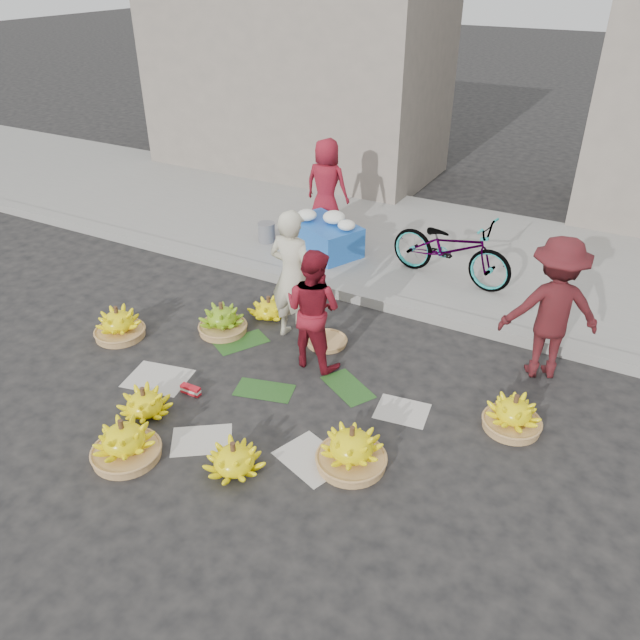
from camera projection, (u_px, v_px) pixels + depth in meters
The scene contains 23 objects.
ground at pixel (281, 384), 7.11m from camera, with size 80.00×80.00×0.00m, color black.
curb at pixel (364, 297), 8.73m from camera, with size 40.00×0.25×0.15m, color gray.
sidewalk at pixel (418, 245), 10.32m from camera, with size 40.00×4.00×0.12m, color gray.
building_left at pixel (296, 74), 13.17m from camera, with size 6.00×3.00×4.00m, color gray.
newspaper_scatter at pixel (241, 424), 6.50m from camera, with size 3.20×1.80×0.00m, color beige, non-canonical shape.
banana_leaves at pixel (283, 372), 7.30m from camera, with size 2.00×1.00×0.00m, color #1C4818, non-canonical shape.
banana_bunch_0 at pixel (118, 324), 7.89m from camera, with size 0.62×0.62×0.43m.
banana_bunch_1 at pixel (144, 403), 6.58m from camera, with size 0.63×0.63×0.34m.
banana_bunch_2 at pixel (124, 442), 5.98m from camera, with size 0.68×0.68×0.45m.
banana_bunch_3 at pixel (234, 459), 5.85m from camera, with size 0.71×0.71×0.34m.
banana_bunch_4 at pixel (352, 449), 5.89m from camera, with size 0.67×0.67×0.46m.
banana_bunch_5 at pixel (513, 414), 6.37m from camera, with size 0.58×0.58×0.41m.
banana_bunch_6 at pixel (222, 320), 7.99m from camera, with size 0.62×0.62×0.43m.
banana_bunch_7 at pixel (269, 309), 8.32m from camera, with size 0.51×0.51×0.32m.
basket_spare at pixel (327, 342), 7.82m from camera, with size 0.50×0.50×0.06m, color #A67845.
incense_stack at pixel (191, 390), 6.92m from camera, with size 0.24×0.08×0.10m, color red.
vendor_cream at pixel (292, 277), 7.55m from camera, with size 0.62×0.41×1.70m, color beige.
vendor_red at pixel (313, 309), 7.11m from camera, with size 0.71×0.55×1.46m, color maroon.
man_striped at pixel (552, 309), 6.88m from camera, with size 1.10×0.63×1.69m, color maroon.
flower_table at pixel (325, 235), 9.81m from camera, with size 1.35×1.14×0.67m.
grey_bucket at pixel (267, 232), 10.22m from camera, with size 0.28×0.28×0.32m, color slate.
flower_vendor at pixel (326, 185), 10.35m from camera, with size 0.76×0.49×1.55m, color maroon.
bicycle at pixel (451, 248), 8.87m from camera, with size 1.85×0.64×0.97m, color gray.
Camera 1 is at (3.14, -4.83, 4.25)m, focal length 35.00 mm.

